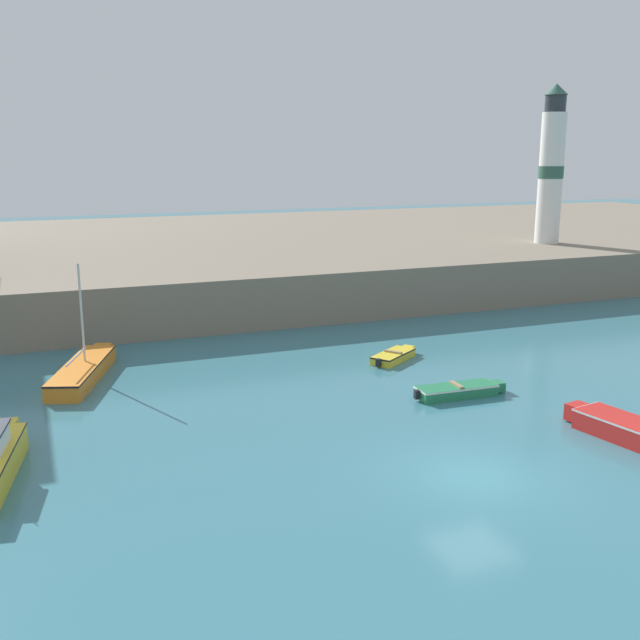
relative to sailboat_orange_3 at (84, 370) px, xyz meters
The scene contains 6 objects.
ground_plane 18.31m from the sailboat_orange_3, 54.79° to the right, with size 200.00×200.00×0.00m, color teal.
quay_seawall 27.65m from the sailboat_orange_3, 67.54° to the left, with size 120.00×40.00×3.00m, color gray.
sailboat_orange_3 is the anchor object (origin of this frame).
dinghy_green_4 16.35m from the sailboat_orange_3, 29.77° to the right, with size 4.09×1.24×0.55m.
dinghy_yellow_5 14.36m from the sailboat_orange_3, ahead, with size 3.04×2.46×0.48m.
lighthouse 37.70m from the sailboat_orange_3, 20.17° to the left, with size 1.83×1.83×11.50m.
Camera 1 is at (-12.41, -18.40, 10.02)m, focal length 42.00 mm.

